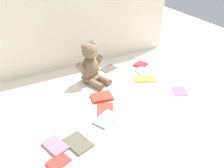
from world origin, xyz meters
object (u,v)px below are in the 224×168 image
(book_case_1, at_px, (145,79))
(book_case_4, at_px, (105,109))
(book_case_6, at_px, (58,162))
(book_case_3, at_px, (106,119))
(teddy_bear, at_px, (91,67))
(book_case_5, at_px, (180,91))
(book_case_2, at_px, (78,143))
(book_case_0, at_px, (109,68))
(book_case_7, at_px, (143,72))
(book_case_10, at_px, (141,65))
(book_case_8, at_px, (102,97))
(book_case_9, at_px, (55,146))

(book_case_1, distance_m, book_case_4, 0.42)
(book_case_4, distance_m, book_case_6, 0.42)
(book_case_3, distance_m, book_case_4, 0.09)
(teddy_bear, xyz_separation_m, book_case_5, (0.44, -0.37, -0.10))
(teddy_bear, height_order, book_case_5, teddy_bear)
(book_case_2, distance_m, book_case_6, 0.13)
(book_case_0, relative_size, book_case_7, 0.97)
(book_case_10, bearing_deg, book_case_8, 96.40)
(teddy_bear, height_order, book_case_10, teddy_bear)
(book_case_9, distance_m, book_case_10, 0.94)
(book_case_0, relative_size, book_case_4, 0.96)
(book_case_4, xyz_separation_m, book_case_6, (-0.34, -0.24, 0.00))
(book_case_10, bearing_deg, book_case_7, 130.14)
(book_case_2, distance_m, book_case_5, 0.73)
(book_case_4, xyz_separation_m, book_case_8, (0.03, 0.11, 0.00))
(teddy_bear, relative_size, book_case_2, 2.05)
(book_case_0, height_order, book_case_1, book_case_1)
(book_case_6, height_order, book_case_8, book_case_8)
(book_case_1, xyz_separation_m, book_case_3, (-0.41, -0.25, -0.00))
(book_case_10, bearing_deg, book_case_1, 131.06)
(book_case_3, distance_m, book_case_8, 0.20)
(book_case_10, bearing_deg, book_case_9, 99.07)
(book_case_7, bearing_deg, book_case_3, -139.30)
(book_case_6, bearing_deg, book_case_9, 151.21)
(book_case_8, bearing_deg, book_case_7, -60.68)
(book_case_7, relative_size, book_case_10, 1.31)
(book_case_3, height_order, book_case_7, book_case_7)
(teddy_bear, xyz_separation_m, book_case_3, (-0.09, -0.40, -0.10))
(book_case_4, bearing_deg, book_case_8, -80.36)
(book_case_5, bearing_deg, book_case_4, 22.03)
(book_case_0, xyz_separation_m, book_case_3, (-0.27, -0.50, 0.00))
(book_case_2, relative_size, book_case_9, 1.10)
(teddy_bear, relative_size, book_case_5, 2.61)
(book_case_3, xyz_separation_m, book_case_7, (0.45, 0.33, 0.00))
(book_case_5, bearing_deg, book_case_2, 37.44)
(book_case_5, xyz_separation_m, book_case_6, (-0.84, -0.19, 0.00))
(teddy_bear, height_order, book_case_1, teddy_bear)
(book_case_1, xyz_separation_m, book_case_6, (-0.72, -0.41, -0.00))
(book_case_5, bearing_deg, book_case_7, -47.89)
(book_case_1, bearing_deg, book_case_0, -123.87)
(book_case_0, height_order, book_case_3, book_case_3)
(book_case_1, height_order, book_case_5, book_case_1)
(book_case_7, xyz_separation_m, book_case_9, (-0.75, -0.40, -0.00))
(teddy_bear, height_order, book_case_2, teddy_bear)
(book_case_9, bearing_deg, book_case_6, -117.01)
(book_case_1, distance_m, book_case_9, 0.78)
(book_case_5, distance_m, book_case_10, 0.41)
(book_case_0, distance_m, book_case_6, 0.87)
(book_case_2, distance_m, book_case_8, 0.38)
(teddy_bear, xyz_separation_m, book_case_1, (0.32, -0.15, -0.09))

